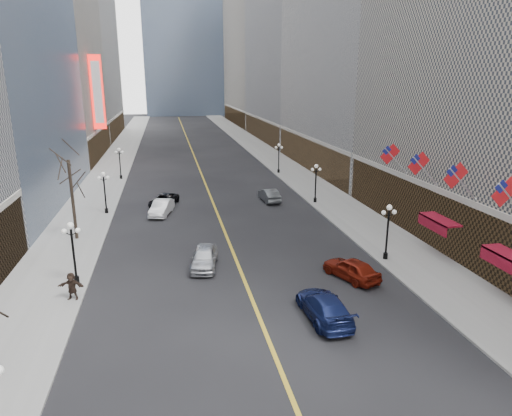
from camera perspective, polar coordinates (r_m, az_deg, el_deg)
name	(u,v)px	position (r m, az deg, el deg)	size (l,w,h in m)	color
sidewalk_east	(286,168)	(75.39, 3.74, 5.04)	(6.00, 230.00, 0.15)	gray
sidewalk_west	(109,174)	(73.50, -17.94, 4.02)	(6.00, 230.00, 0.15)	gray
lane_line	(196,161)	(82.95, -7.50, 5.88)	(0.25, 200.00, 0.02)	gold
bldg_east_c	(315,34)	(113.57, 7.33, 20.76)	(26.60, 40.60, 48.80)	#9C9B9E
bldg_east_d	(273,23)	(155.54, 2.11, 22.07)	(26.60, 46.60, 62.80)	#A99E8B
bldg_west_c	(8,10)	(92.69, -28.59, 20.87)	(26.60, 30.60, 50.80)	#A99E8B
streetlamp_east_1	(388,226)	(37.50, 16.16, -2.20)	(1.26, 0.44, 4.52)	black
streetlamp_east_2	(316,179)	(53.55, 7.49, 3.60)	(1.26, 0.44, 4.52)	black
streetlamp_east_3	(279,155)	(70.55, 2.87, 6.64)	(1.26, 0.44, 4.52)	black
streetlamp_west_1	(73,247)	(34.19, -21.93, -4.49)	(1.26, 0.44, 4.52)	black
streetlamp_west_2	(104,188)	(51.29, -18.42, 2.37)	(1.26, 0.44, 4.52)	black
streetlamp_west_3	(120,160)	(68.85, -16.67, 5.77)	(1.26, 0.44, 4.52)	black
flag_2	(508,194)	(31.88, 28.93, 1.49)	(2.87, 0.12, 2.87)	#B2B2B7
flag_3	(458,178)	(35.74, 23.90, 3.47)	(2.87, 0.12, 2.87)	#B2B2B7
flag_4	(420,165)	(39.86, 19.87, 5.03)	(2.87, 0.12, 2.87)	#B2B2B7
flag_5	(392,156)	(44.15, 16.59, 6.28)	(2.87, 0.12, 2.87)	#B2B2B7
awning_b	(509,258)	(33.53, 29.02, -5.44)	(1.40, 4.00, 0.93)	maroon
awning_c	(438,221)	(39.57, 21.75, -1.51)	(1.40, 4.00, 0.93)	maroon
theatre_marquee	(97,92)	(82.34, -19.21, 13.48)	(2.00, 0.55, 12.00)	red
tree_west_far	(70,172)	(43.17, -22.27, 4.14)	(3.60, 3.60, 7.92)	#2D231C
car_nb_near	(204,257)	(35.67, -6.49, -6.16)	(1.92, 4.76, 1.62)	#B6B9BF
car_nb_mid	(162,208)	(50.05, -11.72, 0.05)	(1.69, 4.83, 1.59)	silver
car_nb_far	(164,200)	(53.66, -11.47, 0.98)	(2.21, 4.79, 1.33)	black
car_sb_near	(324,306)	(28.60, 8.52, -12.07)	(2.24, 5.52, 1.60)	navy
car_sb_mid	(351,269)	(34.23, 11.83, -7.41)	(1.87, 4.65, 1.59)	maroon
car_sb_far	(269,195)	(54.49, 1.65, 1.63)	(1.61, 4.62, 1.52)	#505458
ped_west_far	(72,286)	(32.49, -22.04, -9.04)	(1.72, 0.49, 1.85)	black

